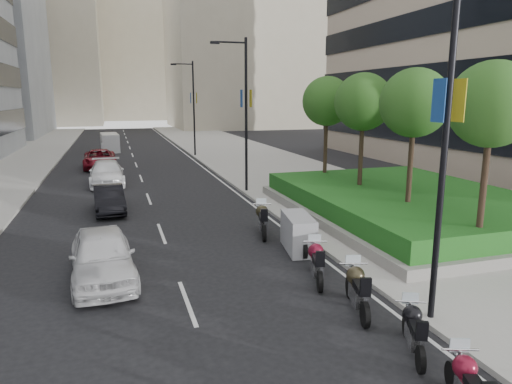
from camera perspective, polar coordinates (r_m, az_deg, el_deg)
name	(u,v)px	position (r m, az deg, el deg)	size (l,w,h in m)	color
ground	(288,373)	(10.31, 4.08, -21.67)	(160.00, 160.00, 0.00)	black
sidewalk_right	(260,162)	(40.29, 0.48, 3.78)	(10.00, 100.00, 0.15)	#9E9B93
lane_edge	(200,165)	(39.02, -6.97, 3.33)	(0.12, 100.00, 0.01)	silver
lane_centre	(137,168)	(38.44, -14.62, 2.91)	(0.12, 100.00, 0.01)	silver
building_cream_right	(245,31)	(92.35, -1.42, 19.44)	(28.00, 24.00, 36.00)	#B7AD93
building_cream_left	(33,41)	(109.58, -26.15, 16.55)	(26.00, 24.00, 34.00)	#B7AD93
building_cream_centre	(129,45)	(128.78, -15.65, 17.30)	(30.00, 24.00, 38.00)	#B7AD93
planter	(408,211)	(22.94, 18.43, -2.27)	(10.00, 14.00, 0.40)	gray
hedge	(409,199)	(22.81, 18.53, -0.80)	(9.40, 13.40, 0.80)	#184C15
tree_0	(492,105)	(16.76, 27.40, 9.62)	(2.80, 2.80, 6.30)	#332319
tree_1	(415,103)	(19.82, 19.21, 10.41)	(2.80, 2.80, 6.30)	#332319
tree_2	(363,102)	(23.16, 13.26, 10.85)	(2.80, 2.80, 6.30)	#332319
tree_3	(327,102)	(26.69, 8.85, 11.10)	(2.80, 2.80, 6.30)	#332319
lamp_post_0	(441,124)	(11.63, 22.14, 7.91)	(2.34, 0.45, 9.00)	black
lamp_post_1	(244,108)	(27.01, -1.57, 10.47)	(2.34, 0.45, 9.00)	black
lamp_post_2	(192,104)	(44.60, -7.99, 10.88)	(2.34, 0.45, 9.00)	black
motorcycle_2	(414,330)	(11.28, 19.09, -15.95)	(1.02, 1.93, 1.03)	black
motorcycle_3	(357,289)	(12.81, 12.53, -11.75)	(0.93, 2.29, 1.17)	black
motorcycle_4	(316,262)	(14.57, 7.57, -8.68)	(0.95, 2.22, 1.14)	black
motorcycle_5	(298,233)	(17.20, 5.28, -5.15)	(1.26, 2.37, 1.37)	black
motorcycle_6	(262,220)	(19.12, 0.80, -3.47)	(0.89, 2.41, 1.22)	black
car_a	(102,256)	(15.21, -18.66, -7.55)	(1.90, 4.72, 1.61)	silver
car_b	(109,199)	(24.01, -17.89, -0.85)	(1.41, 4.05, 1.33)	black
car_c	(107,173)	(31.56, -18.15, 2.25)	(2.17, 5.34, 1.55)	white
car_d	(100,159)	(39.26, -18.95, 3.94)	(2.50, 5.43, 1.51)	maroon
delivery_van	(110,143)	(51.10, -17.80, 5.83)	(2.00, 4.58, 1.88)	silver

